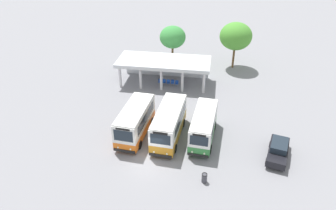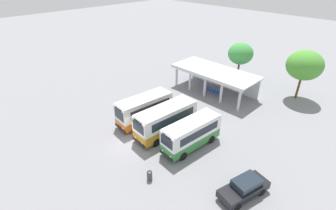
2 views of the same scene
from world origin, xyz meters
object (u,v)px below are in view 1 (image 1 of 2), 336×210
parked_car_flank (278,150)px  waiting_chair_fifth_seat (177,83)px  city_bus_middle_cream (204,125)px  waiting_chair_end_by_column (160,81)px  litter_bin_apron (204,178)px  city_bus_nearest_orange (135,120)px  city_bus_second_in_row (169,123)px  waiting_chair_fourth_seat (173,82)px  waiting_chair_middle_seat (168,82)px  waiting_chair_second_from_end (164,82)px

parked_car_flank → waiting_chair_fifth_seat: size_ratio=5.52×
city_bus_middle_cream → waiting_chair_fifth_seat: city_bus_middle_cream is taller
waiting_chair_end_by_column → litter_bin_apron: size_ratio=0.96×
city_bus_nearest_orange → parked_car_flank: city_bus_nearest_orange is taller
city_bus_second_in_row → waiting_chair_fourth_seat: size_ratio=8.89×
waiting_chair_middle_seat → waiting_chair_fifth_seat: size_ratio=1.00×
parked_car_flank → waiting_chair_end_by_column: parked_car_flank is taller
waiting_chair_second_from_end → waiting_chair_fourth_seat: bearing=0.0°
city_bus_nearest_orange → city_bus_middle_cream: 7.10m
city_bus_second_in_row → waiting_chair_middle_seat: 11.98m
litter_bin_apron → waiting_chair_fifth_seat: bearing=105.2°
waiting_chair_fifth_seat → waiting_chair_middle_seat: bearing=177.0°
waiting_chair_end_by_column → waiting_chair_fifth_seat: (2.37, -0.12, 0.00)m
waiting_chair_middle_seat → waiting_chair_fourth_seat: same height
city_bus_middle_cream → waiting_chair_end_by_column: bearing=119.9°
city_bus_middle_cream → waiting_chair_fifth_seat: bearing=110.5°
waiting_chair_fourth_seat → city_bus_nearest_orange: bearing=-100.5°
waiting_chair_middle_seat → litter_bin_apron: size_ratio=0.96×
waiting_chair_second_from_end → waiting_chair_middle_seat: (0.59, -0.06, 0.00)m
city_bus_nearest_orange → city_bus_second_in_row: bearing=2.1°
city_bus_second_in_row → waiting_chair_fourth_seat: 11.96m
city_bus_nearest_orange → waiting_chair_end_by_column: city_bus_nearest_orange is taller
city_bus_nearest_orange → waiting_chair_second_from_end: 12.05m
litter_bin_apron → waiting_chair_fourth_seat: bearing=106.9°
parked_car_flank → city_bus_second_in_row: bearing=172.2°
city_bus_second_in_row → waiting_chair_end_by_column: bearing=104.7°
litter_bin_apron → waiting_chair_second_from_end: bearing=110.3°
city_bus_middle_cream → waiting_chair_middle_seat: (-5.47, 11.52, -1.19)m
waiting_chair_fifth_seat → waiting_chair_end_by_column: bearing=177.1°
waiting_chair_second_from_end → waiting_chair_middle_seat: same height
city_bus_second_in_row → waiting_chair_second_from_end: size_ratio=8.89×
waiting_chair_second_from_end → waiting_chair_fourth_seat: 1.18m
city_bus_middle_cream → waiting_chair_end_by_column: city_bus_middle_cream is taller
city_bus_middle_cream → litter_bin_apron: bearing=-85.3°
waiting_chair_fourth_seat → waiting_chair_middle_seat: bearing=-174.5°
parked_car_flank → waiting_chair_fourth_seat: parked_car_flank is taller
city_bus_second_in_row → waiting_chair_fourth_seat: (-1.33, 11.81, -1.32)m
waiting_chair_fourth_seat → waiting_chair_fifth_seat: same height
city_bus_nearest_orange → waiting_chair_fifth_seat: size_ratio=8.30×
city_bus_middle_cream → waiting_chair_second_from_end: city_bus_middle_cream is taller
city_bus_nearest_orange → city_bus_middle_cream: city_bus_nearest_orange is taller
city_bus_middle_cream → waiting_chair_second_from_end: bearing=117.6°
waiting_chair_second_from_end → city_bus_second_in_row: bearing=-78.0°
city_bus_second_in_row → waiting_chair_fifth_seat: city_bus_second_in_row is taller
waiting_chair_second_from_end → waiting_chair_fourth_seat: (1.18, 0.00, 0.00)m
waiting_chair_middle_seat → waiting_chair_fourth_seat: (0.59, 0.06, 0.00)m
city_bus_second_in_row → waiting_chair_end_by_column: (-3.11, 11.81, -1.32)m
city_bus_second_in_row → waiting_chair_fourth_seat: bearing=96.4°
city_bus_second_in_row → city_bus_nearest_orange: bearing=-177.9°
waiting_chair_second_from_end → waiting_chair_middle_seat: size_ratio=1.00×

